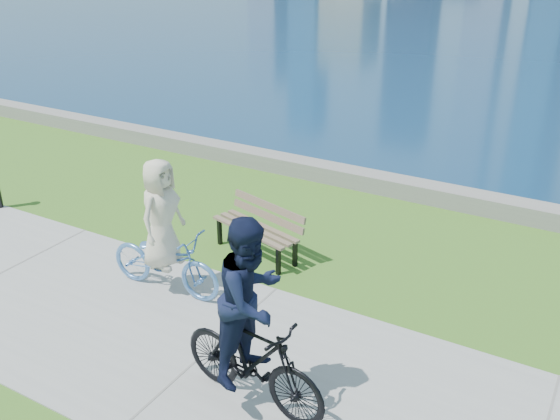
% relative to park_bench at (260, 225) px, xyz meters
% --- Properties ---
extents(ground, '(320.00, 320.00, 0.00)m').
position_rel_park_bench_xyz_m(ground, '(0.83, -2.63, -0.52)').
color(ground, '#336119').
rests_on(ground, ground).
extents(concrete_path, '(80.00, 3.50, 0.02)m').
position_rel_park_bench_xyz_m(concrete_path, '(0.83, -2.63, -0.51)').
color(concrete_path, gray).
rests_on(concrete_path, ground).
extents(seawall, '(90.00, 0.50, 0.35)m').
position_rel_park_bench_xyz_m(seawall, '(0.83, 3.57, -0.35)').
color(seawall, slate).
rests_on(seawall, ground).
extents(park_bench, '(1.75, 1.00, 0.86)m').
position_rel_park_bench_xyz_m(park_bench, '(0.00, 0.00, 0.00)').
color(park_bench, black).
rests_on(park_bench, ground).
extents(cyclist_woman, '(0.74, 1.91, 2.07)m').
position_rel_park_bench_xyz_m(cyclist_woman, '(-0.58, -1.72, 0.26)').
color(cyclist_woman, '#5287C8').
rests_on(cyclist_woman, ground).
extents(cyclist_man, '(0.79, 1.96, 2.32)m').
position_rel_park_bench_xyz_m(cyclist_man, '(1.85, -3.13, 0.47)').
color(cyclist_man, black).
rests_on(cyclist_man, ground).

